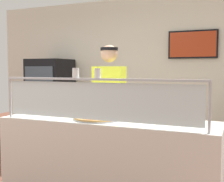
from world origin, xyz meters
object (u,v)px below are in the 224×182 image
pizza_tray (98,118)px  pizza_server (95,116)px  parmesan_shaker (76,74)px  drink_fridge (51,104)px  pepper_flake_shaker (98,74)px  worker_figure (109,106)px

pizza_tray → pizza_server: bearing=-136.6°
parmesan_shaker → drink_fridge: drink_fridge is taller
pepper_flake_shaker → drink_fridge: 2.91m
pizza_server → pepper_flake_shaker: (0.14, -0.23, 0.43)m
pepper_flake_shaker → drink_fridge: size_ratio=0.06×
pizza_tray → parmesan_shaker: size_ratio=5.30×
pizza_server → pepper_flake_shaker: bearing=-59.2°
pizza_server → worker_figure: worker_figure is taller
pizza_server → pepper_flake_shaker: size_ratio=3.03×
pizza_tray → drink_fridge: bearing=135.9°
pepper_flake_shaker → worker_figure: worker_figure is taller
parmesan_shaker → pepper_flake_shaker: size_ratio=1.04×
parmesan_shaker → worker_figure: worker_figure is taller
pepper_flake_shaker → drink_fridge: (-1.98, 2.05, -0.60)m
pizza_tray → parmesan_shaker: bearing=-114.4°
parmesan_shaker → pepper_flake_shaker: 0.23m
pizza_tray → pizza_server: size_ratio=1.83×
worker_figure → drink_fridge: worker_figure is taller
pizza_server → drink_fridge: drink_fridge is taller
worker_figure → drink_fridge: bearing=145.2°
pizza_server → pizza_tray: bearing=42.3°
pizza_tray → pepper_flake_shaker: bearing=-63.9°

